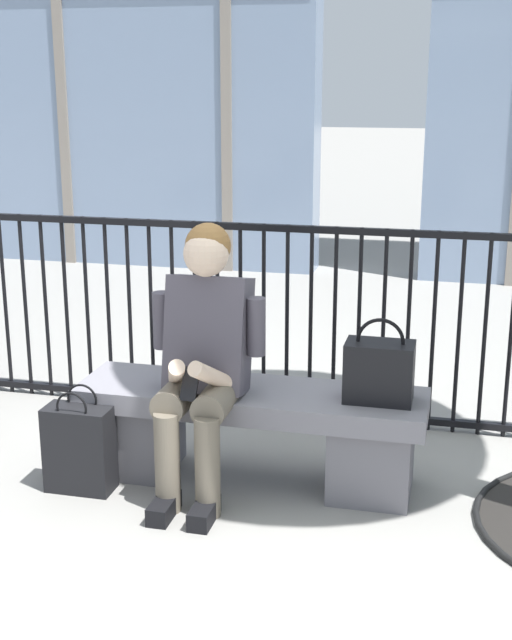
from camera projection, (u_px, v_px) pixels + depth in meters
The scene contains 6 objects.
ground_plane at pixel (251, 479), 4.07m from camera, with size 60.00×60.00×0.00m, color gray.
stone_bench at pixel (251, 425), 4.00m from camera, with size 1.60×0.44×0.45m.
seated_person_with_phone at pixel (203, 353), 3.82m from camera, with size 0.52×0.66×1.21m.
handbag_on_bench at pixel (379, 370), 3.77m from camera, with size 0.30×0.18×0.38m.
shopping_bag at pixel (80, 448), 3.92m from camera, with size 0.30×0.16×0.49m.
plaza_railing at pixel (287, 322), 4.68m from camera, with size 9.87×0.04×1.08m.
Camera 1 is at (0.91, -3.61, 1.82)m, focal length 48.64 mm.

